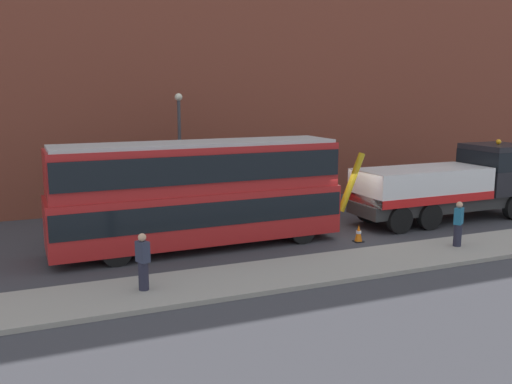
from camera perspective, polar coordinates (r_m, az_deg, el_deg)
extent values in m
plane|color=#38383D|center=(23.86, 8.97, -4.10)|extent=(120.00, 120.00, 0.00)
cube|color=gray|center=(20.52, 15.13, -6.51)|extent=(60.00, 2.80, 0.15)
cube|color=brown|center=(30.54, 1.04, 14.28)|extent=(60.00, 1.20, 16.00)
cube|color=#2D2D2D|center=(26.86, 18.73, -1.04)|extent=(9.04, 2.37, 0.55)
cube|color=black|center=(28.87, 23.61, 2.27)|extent=(2.65, 2.65, 2.30)
cube|color=black|center=(28.82, 23.68, 3.16)|extent=(2.67, 2.67, 0.90)
cube|color=silver|center=(25.84, 16.72, 0.84)|extent=(6.15, 2.71, 1.40)
cube|color=red|center=(25.93, 16.66, -0.29)|extent=(6.15, 2.76, 0.36)
cylinder|color=#B79914|center=(23.58, 9.84, 1.00)|extent=(1.24, 0.30, 2.52)
sphere|color=orange|center=(28.74, 23.79, 4.78)|extent=(0.24, 0.24, 0.24)
cylinder|color=black|center=(29.95, 21.96, -0.65)|extent=(1.17, 0.36, 1.16)
cylinder|color=black|center=(26.66, 14.39, -1.50)|extent=(1.17, 0.36, 1.16)
cylinder|color=black|center=(24.99, 17.50, -2.43)|extent=(1.17, 0.36, 1.16)
cylinder|color=black|center=(25.72, 11.57, -1.81)|extent=(1.17, 0.36, 1.16)
cylinder|color=black|center=(23.98, 14.61, -2.81)|extent=(1.17, 0.36, 1.16)
cube|color=#AD1E1E|center=(21.07, -5.93, -2.34)|extent=(11.04, 2.70, 1.90)
cube|color=#AD1E1E|center=(20.76, -6.02, 2.51)|extent=(10.82, 2.59, 1.70)
cube|color=black|center=(21.02, -5.94, -1.68)|extent=(10.93, 2.75, 0.90)
cube|color=black|center=(20.74, -6.03, 2.78)|extent=(10.71, 2.74, 1.00)
cube|color=#B2B2B2|center=(20.65, -6.07, 5.01)|extent=(10.60, 2.49, 0.12)
cube|color=yellow|center=(23.09, 7.18, 1.89)|extent=(0.09, 1.50, 0.44)
cylinder|color=black|center=(23.64, 2.35, -2.82)|extent=(1.05, 0.32, 1.04)
cylinder|color=black|center=(21.77, 4.84, -3.99)|extent=(1.05, 0.32, 1.04)
cylinder|color=black|center=(21.57, -15.18, -4.46)|extent=(1.05, 0.32, 1.04)
cylinder|color=black|center=(19.51, -14.23, -5.98)|extent=(1.05, 0.32, 1.04)
cylinder|color=#232333|center=(16.66, -11.55, -8.49)|extent=(0.40, 0.40, 0.85)
cube|color=#2D3347|center=(16.44, -11.65, -6.07)|extent=(0.40, 0.47, 0.62)
sphere|color=tan|center=(16.33, -11.70, -4.62)|extent=(0.24, 0.24, 0.24)
cylinder|color=#232333|center=(22.15, 20.12, -4.20)|extent=(0.41, 0.41, 0.85)
cube|color=#1E6084|center=(21.99, 20.24, -2.35)|extent=(0.48, 0.43, 0.62)
sphere|color=tan|center=(21.90, 20.31, -1.25)|extent=(0.24, 0.24, 0.24)
cone|color=orange|center=(22.33, 10.56, -4.19)|extent=(0.32, 0.32, 0.72)
cylinder|color=white|center=(22.32, 10.56, -4.10)|extent=(0.21, 0.21, 0.10)
cube|color=black|center=(22.42, 10.53, -5.03)|extent=(0.36, 0.36, 0.04)
cylinder|color=#38383D|center=(26.78, -7.86, 3.49)|extent=(0.16, 0.16, 5.50)
sphere|color=#EAE5C6|center=(26.60, -8.02, 9.71)|extent=(0.36, 0.36, 0.36)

